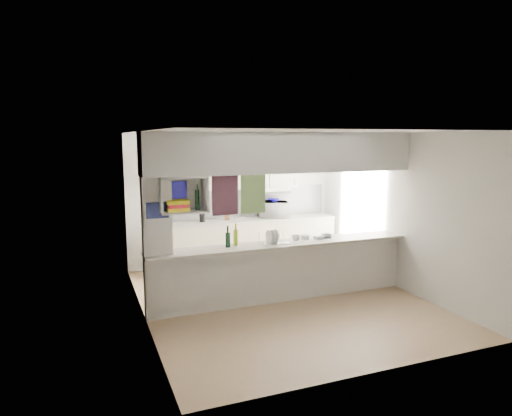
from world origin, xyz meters
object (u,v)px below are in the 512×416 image
wine_bottles (232,238)px  microwave (273,210)px  bowl (273,200)px  dish_rack (275,238)px

wine_bottles → microwave: bearing=53.0°
microwave → wine_bottles: size_ratio=1.73×
microwave → bowl: bowl is taller
bowl → dish_rack: 2.29m
dish_rack → wine_bottles: bearing=174.4°
microwave → wine_bottles: 2.58m
bowl → dish_rack: bearing=-112.6°
dish_rack → wine_bottles: 0.67m
microwave → wine_bottles: (-1.56, -2.06, -0.04)m
wine_bottles → bowl: bearing=53.0°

